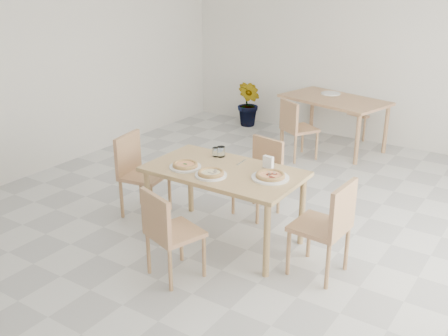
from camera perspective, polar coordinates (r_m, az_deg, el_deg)
The scene contains 21 objects.
main_table at distance 5.00m, azimuth 0.00°, elevation -1.07°, with size 1.49×0.85×0.75m.
chair_south at distance 4.48m, azimuth -6.19°, elevation -6.63°, with size 0.51×0.51×0.82m.
chair_north at distance 5.69m, azimuth 4.05°, elevation -0.33°, with size 0.47×0.47×0.83m.
chair_west at distance 5.72m, azimuth -9.37°, elevation -0.08°, with size 0.51×0.51×0.89m.
chair_east at distance 4.57m, azimuth 11.35°, elevation -5.84°, with size 0.46×0.46×0.89m.
plate_margherita at distance 5.03m, azimuth -4.24°, elevation 0.12°, with size 0.31×0.31×0.02m, color white.
plate_mushroom at distance 4.82m, azimuth -1.43°, elevation -0.78°, with size 0.30×0.30×0.02m, color white.
plate_pepperoni at distance 4.78m, azimuth 5.06°, elevation -1.05°, with size 0.35×0.35×0.02m, color white.
pizza_margherita at distance 5.02m, azimuth -4.25°, elevation 0.36°, with size 0.32×0.32×0.03m.
pizza_mushroom at distance 4.81m, azimuth -1.44°, elevation -0.52°, with size 0.31×0.31×0.03m.
pizza_pepperoni at distance 4.77m, azimuth 5.07°, elevation -0.79°, with size 0.31×0.31×0.03m.
tumbler_a at distance 5.29m, azimuth -0.34°, elevation 1.78°, with size 0.08×0.08×0.11m, color white.
tumbler_b at distance 5.31m, azimuth -0.92°, elevation 1.76°, with size 0.07×0.07×0.09m, color white.
napkin_holder at distance 4.99m, azimuth 4.84°, elevation 0.56°, with size 0.12×0.07×0.13m.
fork_a at distance 5.05m, azimuth 5.41°, elevation 0.12°, with size 0.01×0.17×0.01m, color silver.
fork_b at distance 5.14m, azimuth 1.89°, elevation 0.60°, with size 0.02×0.19×0.01m, color silver.
second_table at distance 7.91m, azimuth 11.90°, elevation 6.84°, with size 1.65×1.19×0.75m.
chair_back_s at distance 7.37m, azimuth 7.75°, elevation 4.62°, with size 0.57×0.57×0.84m.
chair_back_n at distance 8.63m, azimuth 15.20°, elevation 6.21°, with size 0.47×0.47×0.77m.
plate_empty at distance 8.15m, azimuth 11.54°, elevation 7.95°, with size 0.29×0.29×0.02m, color white.
potted_plant at distance 8.88m, azimuth 2.76°, elevation 7.00°, with size 0.43×0.35×0.79m, color #21641E.
Camera 1 is at (2.65, -4.24, 2.55)m, focal length 42.00 mm.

